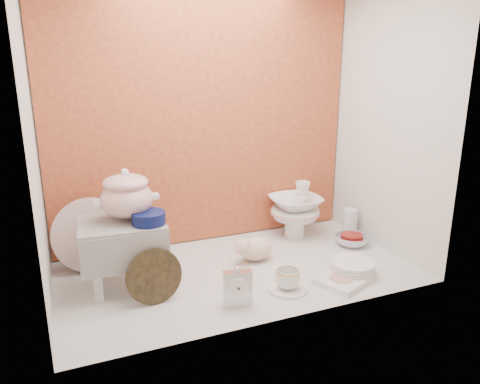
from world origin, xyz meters
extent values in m
plane|color=silver|center=(0.00, 0.00, 0.00)|extent=(1.80, 1.80, 0.00)
cube|color=#BE672F|center=(0.00, 0.50, 0.75)|extent=(1.80, 0.06, 1.50)
cube|color=silver|center=(-0.90, 0.00, 0.75)|extent=(0.06, 1.00, 1.50)
cube|color=silver|center=(0.90, 0.00, 0.75)|extent=(0.06, 1.00, 1.50)
cylinder|color=#091244|center=(-0.45, -0.02, 0.36)|extent=(0.17, 0.17, 0.06)
imported|color=silver|center=(-0.67, 0.37, 0.12)|extent=(0.26, 0.26, 0.24)
cube|color=silver|center=(-0.14, -0.33, 0.09)|extent=(0.13, 0.07, 0.19)
ellipsoid|color=beige|center=(0.14, 0.08, 0.07)|extent=(0.26, 0.20, 0.14)
cylinder|color=white|center=(0.14, -0.28, 0.01)|extent=(0.19, 0.19, 0.01)
imported|color=white|center=(0.14, -0.28, 0.06)|extent=(0.13, 0.13, 0.09)
cube|color=white|center=(0.41, -0.33, 0.01)|extent=(0.27, 0.27, 0.03)
cylinder|color=white|center=(0.52, -0.27, 0.04)|extent=(0.25, 0.25, 0.07)
imported|color=silver|center=(0.75, 0.06, 0.03)|extent=(0.20, 0.20, 0.06)
cylinder|color=silver|center=(0.83, 0.19, 0.09)|extent=(0.09, 0.09, 0.17)
camera|label=1|loc=(-0.82, -1.99, 1.05)|focal=33.92mm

